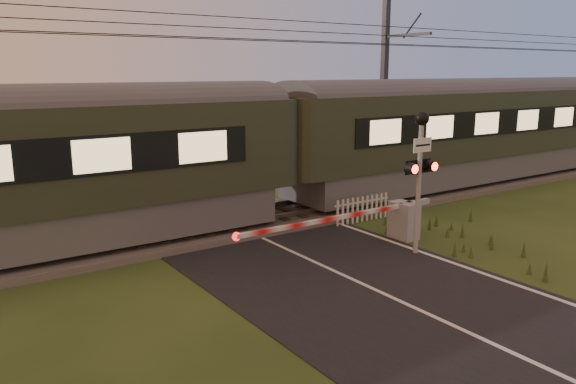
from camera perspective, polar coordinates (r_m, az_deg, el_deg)
ground at (r=12.22m, az=9.52°, el=-10.17°), size 160.00×160.00×0.00m
road at (r=12.07m, az=10.35°, el=-10.43°), size 6.00×140.00×0.03m
track_bed at (r=17.20m, az=-5.60°, el=-3.18°), size 140.00×3.40×0.39m
overhead_wires at (r=16.62m, az=-6.02°, el=15.99°), size 120.00×0.62×0.62m
train at (r=17.55m, az=-1.18°, el=4.58°), size 42.86×2.96×3.99m
boom_gate at (r=15.82m, az=10.94°, el=-2.79°), size 6.38×0.80×1.06m
crossing_signal at (r=14.38m, az=13.27°, el=3.46°), size 0.93×0.37×3.65m
picket_fence at (r=17.60m, az=7.55°, el=-1.72°), size 2.17×0.07×0.81m
catenary_mast at (r=23.36m, az=9.81°, el=10.19°), size 0.23×2.47×7.43m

